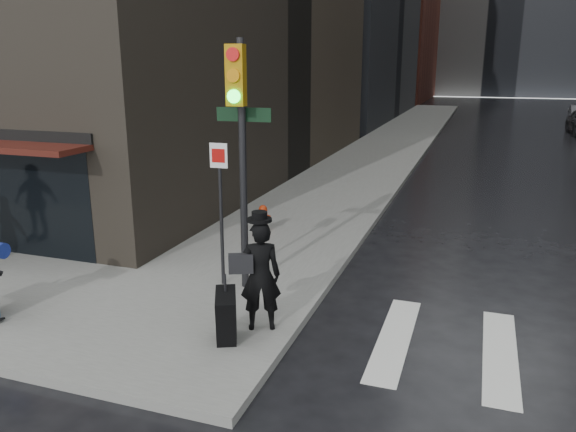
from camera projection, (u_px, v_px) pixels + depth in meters
name	position (u px, v px, depth m)	size (l,w,h in m)	color
ground	(172.00, 332.00, 9.24)	(140.00, 140.00, 0.00)	black
sidewalk_left	(402.00, 135.00, 33.84)	(4.00, 50.00, 0.15)	slate
man_overcoat	(253.00, 282.00, 8.76)	(0.99, 1.31, 1.98)	black
traffic_light	(238.00, 133.00, 9.91)	(1.14, 0.52, 4.56)	black
fire_hydrant	(263.00, 220.00, 14.20)	(0.39, 0.30, 0.69)	#972509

